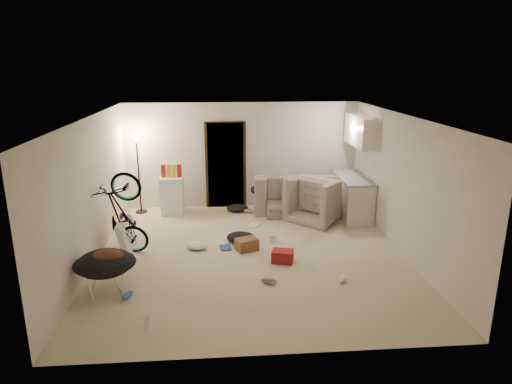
{
  "coord_description": "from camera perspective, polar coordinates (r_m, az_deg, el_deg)",
  "views": [
    {
      "loc": [
        -0.54,
        -7.7,
        3.38
      ],
      "look_at": [
        0.13,
        0.6,
        1.01
      ],
      "focal_mm": 32.0,
      "sensor_mm": 36.0,
      "label": 1
    }
  ],
  "objects": [
    {
      "name": "shoe_3",
      "position": [
        7.36,
        1.62,
        -11.06
      ],
      "size": [
        0.28,
        0.19,
        0.1
      ],
      "primitive_type": "ellipsoid",
      "rotation": [
        0.0,
        0.0,
        -0.36
      ],
      "color": "slate",
      "rests_on": "floor"
    },
    {
      "name": "kitchen_counter",
      "position": [
        10.56,
        11.89,
        -0.65
      ],
      "size": [
        0.6,
        1.5,
        0.88
      ],
      "primitive_type": "cube",
      "color": "beige",
      "rests_on": "floor"
    },
    {
      "name": "book_asset",
      "position": [
        6.33,
        -13.67,
        -16.81
      ],
      "size": [
        0.23,
        0.19,
        0.02
      ],
      "primitive_type": "imported",
      "rotation": [
        0.0,
        0.0,
        1.38
      ],
      "color": "maroon",
      "rests_on": "floor"
    },
    {
      "name": "snack_box_3",
      "position": [
        10.56,
        -9.55,
        2.61
      ],
      "size": [
        0.1,
        0.07,
        0.3
      ],
      "primitive_type": "cube",
      "rotation": [
        0.0,
        0.0,
        0.0
      ],
      "color": "maroon",
      "rests_on": "mini_fridge"
    },
    {
      "name": "juicer",
      "position": [
        8.99,
        2.12,
        -5.65
      ],
      "size": [
        0.14,
        0.14,
        0.21
      ],
      "color": "white",
      "rests_on": "floor"
    },
    {
      "name": "saucer_chair",
      "position": [
        7.34,
        -18.31,
        -9.06
      ],
      "size": [
        0.92,
        0.92,
        0.65
      ],
      "color": "silver",
      "rests_on": "floor"
    },
    {
      "name": "shoe_1",
      "position": [
        10.63,
        -1.02,
        -2.41
      ],
      "size": [
        0.28,
        0.22,
        0.1
      ],
      "primitive_type": "ellipsoid",
      "rotation": [
        0.0,
        0.0,
        -0.51
      ],
      "color": "slate",
      "rests_on": "floor"
    },
    {
      "name": "wall_front",
      "position": [
        5.18,
        1.8,
        -8.43
      ],
      "size": [
        5.5,
        0.02,
        2.5
      ],
      "primitive_type": "cube",
      "color": "silver",
      "rests_on": "floor"
    },
    {
      "name": "armchair",
      "position": [
        10.3,
        8.11,
        -1.37
      ],
      "size": [
        1.46,
        1.46,
        0.72
      ],
      "primitive_type": "imported",
      "rotation": [
        0.0,
        0.0,
        2.37
      ],
      "color": "#3C443D",
      "rests_on": "floor"
    },
    {
      "name": "floor_lamp",
      "position": [
        10.71,
        -14.59,
        4.19
      ],
      "size": [
        0.28,
        0.28,
        1.81
      ],
      "color": "black",
      "rests_on": "floor"
    },
    {
      "name": "wall_left",
      "position": [
        8.29,
        -20.0,
        -0.01
      ],
      "size": [
        0.02,
        6.0,
        2.5
      ],
      "primitive_type": "cube",
      "color": "silver",
      "rests_on": "floor"
    },
    {
      "name": "wall_back",
      "position": [
        10.93,
        -1.73,
        4.62
      ],
      "size": [
        5.5,
        0.02,
        2.5
      ],
      "primitive_type": "cube",
      "color": "silver",
      "rests_on": "floor"
    },
    {
      "name": "tv_box",
      "position": [
        8.83,
        -15.89,
        -5.12
      ],
      "size": [
        0.27,
        0.94,
        0.63
      ],
      "primitive_type": "cube",
      "rotation": [
        0.0,
        -0.21,
        0.03
      ],
      "color": "silver",
      "rests_on": "floor"
    },
    {
      "name": "drink_case_b",
      "position": [
        8.09,
        3.34,
        -8.02
      ],
      "size": [
        0.43,
        0.36,
        0.21
      ],
      "primitive_type": "cube",
      "rotation": [
        0.0,
        0.0,
        -0.27
      ],
      "color": "maroon",
      "rests_on": "floor"
    },
    {
      "name": "newspaper",
      "position": [
        9.05,
        -3.37,
        -6.06
      ],
      "size": [
        0.77,
        0.75,
        0.01
      ],
      "primitive_type": "cube",
      "rotation": [
        0.0,
        0.0,
        0.89
      ],
      "color": "beige",
      "rests_on": "floor"
    },
    {
      "name": "counter_top",
      "position": [
        10.44,
        12.03,
        1.77
      ],
      "size": [
        0.64,
        1.54,
        0.04
      ],
      "primitive_type": "cube",
      "color": "gray",
      "rests_on": "kitchen_counter"
    },
    {
      "name": "wall_right",
      "position": [
        8.64,
        17.97,
        0.81
      ],
      "size": [
        0.02,
        6.0,
        2.5
      ],
      "primitive_type": "cube",
      "color": "silver",
      "rests_on": "floor"
    },
    {
      "name": "hoodie",
      "position": [
        7.22,
        -18.11,
        -7.75
      ],
      "size": [
        0.52,
        0.45,
        0.22
      ],
      "primitive_type": "ellipsoid",
      "rotation": [
        0.0,
        0.0,
        0.11
      ],
      "color": "#4A2719",
      "rests_on": "saucer_chair"
    },
    {
      "name": "sofa",
      "position": [
        10.77,
        5.84,
        -0.66
      ],
      "size": [
        2.32,
        0.99,
        0.67
      ],
      "primitive_type": "imported",
      "rotation": [
        0.0,
        0.0,
        3.1
      ],
      "color": "#3C443D",
      "rests_on": "floor"
    },
    {
      "name": "clothes_lump_b",
      "position": [
        10.77,
        -2.34,
        -2.0
      ],
      "size": [
        0.58,
        0.53,
        0.16
      ],
      "primitive_type": "ellipsoid",
      "rotation": [
        0.0,
        0.0,
        0.18
      ],
      "color": "black",
      "rests_on": "floor"
    },
    {
      "name": "drink_case_a",
      "position": [
        8.57,
        -1.16,
        -6.57
      ],
      "size": [
        0.47,
        0.41,
        0.22
      ],
      "primitive_type": "cube",
      "rotation": [
        0.0,
        0.0,
        0.38
      ],
      "color": "brown",
      "rests_on": "floor"
    },
    {
      "name": "book_white",
      "position": [
        9.81,
        -0.35,
        -4.22
      ],
      "size": [
        0.32,
        0.34,
        0.02
      ],
      "primitive_type": "cube",
      "rotation": [
        0.0,
        0.0,
        -0.55
      ],
      "color": "silver",
      "rests_on": "floor"
    },
    {
      "name": "clothes_lump_a",
      "position": [
        8.96,
        -1.9,
        -5.68
      ],
      "size": [
        0.66,
        0.6,
        0.18
      ],
      "primitive_type": "ellipsoid",
      "rotation": [
        0.0,
        0.0,
        -0.23
      ],
      "color": "black",
      "rests_on": "floor"
    },
    {
      "name": "shoe_4",
      "position": [
        7.55,
        10.74,
        -10.59
      ],
      "size": [
        0.2,
        0.29,
        0.1
      ],
      "primitive_type": "ellipsoid",
      "rotation": [
        0.0,
        0.0,
        1.18
      ],
      "color": "white",
      "rests_on": "floor"
    },
    {
      "name": "mini_fridge",
      "position": [
        10.72,
        -10.42,
        -0.39
      ],
      "size": [
        0.51,
        0.51,
        0.86
      ],
      "primitive_type": "cube",
      "rotation": [
        0.0,
        0.0,
        -0.02
      ],
      "color": "white",
      "rests_on": "floor"
    },
    {
      "name": "ceiling",
      "position": [
        7.77,
        -0.63,
        9.43
      ],
      "size": [
        5.5,
        6.0,
        0.02
      ],
      "primitive_type": "cube",
      "color": "white",
      "rests_on": "wall_back"
    },
    {
      "name": "snack_box_1",
      "position": [
        10.58,
        -10.85,
        2.58
      ],
      "size": [
        0.11,
        0.08,
        0.3
      ],
      "primitive_type": "cube",
      "rotation": [
        0.0,
        0.0,
        0.15
      ],
      "color": "orange",
      "rests_on": "mini_fridge"
    },
    {
      "name": "doorway",
      "position": [
        10.93,
        -3.81,
        3.35
      ],
      "size": [
        0.85,
        0.1,
        2.04
      ],
      "primitive_type": "cube",
      "color": "black",
      "rests_on": "floor"
    },
    {
      "name": "snack_box_2",
      "position": [
        10.57,
        -10.2,
        2.6
      ],
      "size": [
        0.12,
        0.09,
        0.3
      ],
      "primitive_type": "cube",
      "rotation": [
        0.0,
        0.0,
        0.27
      ],
      "color": "gold",
      "rests_on": "mini_fridge"
    },
    {
      "name": "book_blue",
      "position": [
        8.69,
        -3.84,
        -6.95
      ],
      "size": [
        0.24,
        0.3,
        0.03
      ],
      "primitive_type": "cube",
      "rotation": [
        0.0,
        0.0,
        0.17
      ],
      "color": "#2B4B9E",
      "rests_on": "floor"
    },
    {
      "name": "kitchen_uppers",
      "position": [
        10.28,
        13.06,
        7.46
      ],
      "size": [
        0.38,
        1.4,
        0.65
      ],
      "primitive_type": "cube",
      "color": "beige",
      "rests_on": "wall_right"
    },
    {
      "name": "floor",
      "position": [
        8.43,
        -0.58,
        -7.85
      ],
      "size": [
        5.5,
        6.0,
        0.02
      ],
      "primitive_type": "cube",
      "color": "beige",
      "rests_on": "ground"
    },
    {
      "name": "shoe_2",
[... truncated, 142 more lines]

